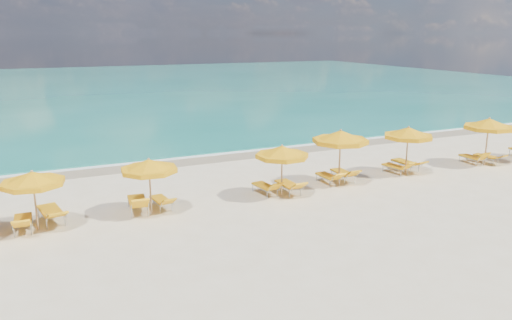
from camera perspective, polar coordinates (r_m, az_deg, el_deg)
name	(u,v)px	position (r m, az deg, el deg)	size (l,w,h in m)	color
ground_plane	(271,196)	(20.87, 1.72, -4.12)	(120.00, 120.00, 0.00)	beige
ocean	(103,87)	(66.64, -17.11, 7.98)	(120.00, 80.00, 0.30)	#157765
wet_sand_band	(211,157)	(27.44, -5.15, 0.33)	(120.00, 2.60, 0.01)	tan
foam_line	(206,154)	(28.17, -5.70, 0.69)	(120.00, 1.20, 0.03)	white
whitecap_near	(78,135)	(35.46, -19.67, 2.73)	(14.00, 0.36, 0.05)	white
whitecap_far	(233,108)	(45.47, -2.69, 5.93)	(18.00, 0.30, 0.05)	white
umbrella_2	(33,179)	(18.37, -24.17, -2.01)	(2.51, 2.51, 2.15)	tan
umbrella_3	(149,166)	(18.76, -12.13, -0.70)	(2.66, 2.66, 2.16)	tan
umbrella_4	(282,152)	(20.27, 2.99, 0.88)	(2.77, 2.77, 2.22)	tan
umbrella_5	(341,137)	(22.27, 9.64, 2.58)	(2.71, 2.71, 2.52)	tan
umbrella_6	(408,133)	(24.67, 17.01, 2.94)	(2.89, 2.89, 2.35)	tan
umbrella_7	(489,124)	(27.90, 25.07, 3.71)	(2.98, 2.98, 2.48)	tan
lounger_2_left	(23,225)	(19.01, -25.07, -6.71)	(0.65, 1.79, 0.76)	#A5A8AD
lounger_2_right	(52,216)	(19.39, -22.33, -5.92)	(1.01, 2.17, 0.77)	#A5A8AD
lounger_3_left	(138,206)	(19.49, -13.34, -5.11)	(0.84, 2.02, 0.89)	#A5A8AD
lounger_3_right	(162,203)	(19.72, -10.74, -4.89)	(0.71, 1.68, 0.67)	#A5A8AD
lounger_4_left	(265,190)	(21.00, 1.09, -3.40)	(0.77, 1.74, 0.76)	#A5A8AD
lounger_4_right	(289,188)	(21.20, 3.76, -3.22)	(0.66, 1.86, 0.77)	#A5A8AD
lounger_5_left	(328,179)	(22.71, 8.25, -2.19)	(0.60, 1.68, 0.74)	#A5A8AD
lounger_5_right	(343,176)	(23.30, 9.94, -1.80)	(0.65, 1.81, 0.76)	#A5A8AD
lounger_6_left	(396,169)	(25.02, 15.70, -1.03)	(0.82, 1.73, 0.77)	#A5A8AD
lounger_6_right	(406,166)	(25.79, 16.77, -0.62)	(0.75, 1.98, 0.71)	#A5A8AD
lounger_7_left	(472,160)	(28.22, 23.44, 0.02)	(0.62, 1.64, 0.81)	#A5A8AD
lounger_7_right	(487,159)	(28.81, 24.86, 0.11)	(0.84, 1.72, 0.60)	#A5A8AD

